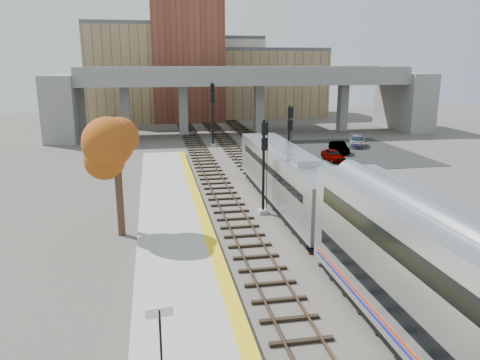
{
  "coord_description": "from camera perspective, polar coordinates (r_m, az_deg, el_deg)",
  "views": [
    {
      "loc": [
        -8.3,
        -22.06,
        10.25
      ],
      "look_at": [
        -2.73,
        7.82,
        2.5
      ],
      "focal_mm": 35.0,
      "sensor_mm": 36.0,
      "label": 1
    }
  ],
  "objects": [
    {
      "name": "ground",
      "position": [
        25.7,
        9.34,
        -9.4
      ],
      "size": [
        160.0,
        160.0,
        0.0
      ],
      "primitive_type": "plane",
      "color": "#47423D",
      "rests_on": "ground"
    },
    {
      "name": "platform",
      "position": [
        24.27,
        -7.25,
        -10.34
      ],
      "size": [
        4.5,
        60.0,
        0.35
      ],
      "primitive_type": "cube",
      "color": "#9E9E99",
      "rests_on": "ground"
    },
    {
      "name": "yellow_strip",
      "position": [
        24.35,
        -2.74,
        -9.68
      ],
      "size": [
        0.7,
        60.0,
        0.01
      ],
      "primitive_type": "cube",
      "color": "yellow",
      "rests_on": "platform"
    },
    {
      "name": "tracks",
      "position": [
        37.19,
        4.23,
        -1.61
      ],
      "size": [
        10.7,
        95.0,
        0.25
      ],
      "color": "black",
      "rests_on": "ground"
    },
    {
      "name": "overpass",
      "position": [
        68.49,
        0.6,
        10.58
      ],
      "size": [
        54.0,
        12.0,
        9.5
      ],
      "color": "slate",
      "rests_on": "ground"
    },
    {
      "name": "buildings_far",
      "position": [
        89.17,
        -4.52,
        12.73
      ],
      "size": [
        43.0,
        21.0,
        20.6
      ],
      "color": "#957D56",
      "rests_on": "ground"
    },
    {
      "name": "parking_lot",
      "position": [
        55.75,
        13.24,
        3.34
      ],
      "size": [
        14.0,
        18.0,
        0.04
      ],
      "primitive_type": "cube",
      "color": "black",
      "rests_on": "ground"
    },
    {
      "name": "locomotive",
      "position": [
        33.59,
        5.82,
        0.5
      ],
      "size": [
        3.02,
        19.05,
        4.1
      ],
      "color": "#A8AAB2",
      "rests_on": "ground"
    },
    {
      "name": "signal_mast_near",
      "position": [
        31.56,
        2.9,
        1.21
      ],
      "size": [
        0.6,
        0.64,
        6.49
      ],
      "color": "#9E9E99",
      "rests_on": "ground"
    },
    {
      "name": "signal_mast_mid",
      "position": [
        40.14,
        5.97,
        4.14
      ],
      "size": [
        0.6,
        0.64,
        6.64
      ],
      "color": "#9E9E99",
      "rests_on": "ground"
    },
    {
      "name": "signal_mast_far",
      "position": [
        57.68,
        -3.37,
        8.02
      ],
      "size": [
        0.6,
        0.64,
        7.75
      ],
      "color": "#9E9E99",
      "rests_on": "ground"
    },
    {
      "name": "station_sign",
      "position": [
        15.97,
        -9.73,
        -17.11
      ],
      "size": [
        0.9,
        0.18,
        2.27
      ],
      "rotation": [
        0.0,
        0.0,
        0.15
      ],
      "color": "black",
      "rests_on": "platform"
    },
    {
      "name": "tree",
      "position": [
        28.13,
        -14.8,
        3.2
      ],
      "size": [
        3.6,
        3.6,
        6.82
      ],
      "color": "#382619",
      "rests_on": "ground"
    },
    {
      "name": "car_a",
      "position": [
        50.13,
        11.29,
        2.99
      ],
      "size": [
        1.73,
        3.74,
        1.24
      ],
      "primitive_type": "imported",
      "rotation": [
        0.0,
        0.0,
        0.07
      ],
      "color": "#99999E",
      "rests_on": "parking_lot"
    },
    {
      "name": "car_b",
      "position": [
        54.56,
        11.98,
        3.89
      ],
      "size": [
        1.74,
        4.04,
        1.3
      ],
      "primitive_type": "imported",
      "rotation": [
        0.0,
        0.0,
        -0.09
      ],
      "color": "#99999E",
      "rests_on": "parking_lot"
    },
    {
      "name": "car_c",
      "position": [
        59.41,
        14.06,
        4.61
      ],
      "size": [
        3.42,
        4.8,
        1.29
      ],
      "primitive_type": "imported",
      "rotation": [
        0.0,
        0.0,
        -0.41
      ],
      "color": "#99999E",
      "rests_on": "parking_lot"
    }
  ]
}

